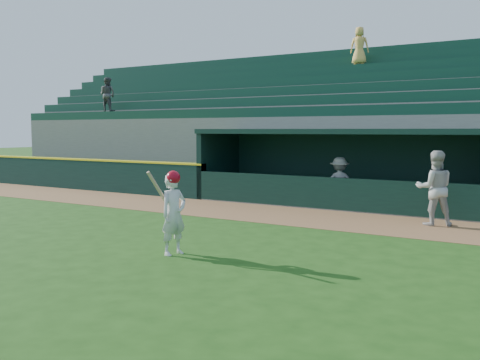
{
  "coord_description": "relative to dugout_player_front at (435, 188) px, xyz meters",
  "views": [
    {
      "loc": [
        6.24,
        -8.63,
        2.42
      ],
      "look_at": [
        0.0,
        1.6,
        1.3
      ],
      "focal_mm": 40.0,
      "sensor_mm": 36.0,
      "label": 1
    }
  ],
  "objects": [
    {
      "name": "ground",
      "position": [
        -3.45,
        -5.44,
        -0.95
      ],
      "size": [
        120.0,
        120.0,
        0.0
      ],
      "primitive_type": "plane",
      "color": "#1D4511",
      "rests_on": "ground"
    },
    {
      "name": "warning_track",
      "position": [
        -3.45,
        -0.54,
        -0.95
      ],
      "size": [
        40.0,
        3.0,
        0.01
      ],
      "primitive_type": "cube",
      "color": "brown",
      "rests_on": "ground"
    },
    {
      "name": "field_wall_left",
      "position": [
        -15.7,
        1.11,
        -0.35
      ],
      "size": [
        15.5,
        0.3,
        1.2
      ],
      "primitive_type": "cube",
      "color": "black",
      "rests_on": "ground"
    },
    {
      "name": "wall_stripe_left",
      "position": [
        -15.7,
        1.11,
        0.28
      ],
      "size": [
        15.5,
        0.32,
        0.06
      ],
      "primitive_type": "cube",
      "color": "yellow",
      "rests_on": "field_wall_left"
    },
    {
      "name": "dugout_player_front",
      "position": [
        0.0,
        0.0,
        0.0
      ],
      "size": [
        1.14,
        1.03,
        1.91
      ],
      "primitive_type": "imported",
      "rotation": [
        0.0,
        0.0,
        3.54
      ],
      "color": "#ABABA6",
      "rests_on": "ground"
    },
    {
      "name": "dugout_player_inside",
      "position": [
        -3.18,
        1.69,
        -0.16
      ],
      "size": [
        1.17,
        0.96,
        1.58
      ],
      "primitive_type": "imported",
      "rotation": [
        0.0,
        0.0,
        3.57
      ],
      "color": "gray",
      "rests_on": "ground"
    },
    {
      "name": "dugout",
      "position": [
        -3.45,
        2.57,
        0.4
      ],
      "size": [
        9.4,
        2.8,
        2.46
      ],
      "color": "#63635E",
      "rests_on": "ground"
    },
    {
      "name": "stands",
      "position": [
        -3.41,
        7.14,
        1.45
      ],
      "size": [
        34.5,
        6.28,
        7.6
      ],
      "color": "slate",
      "rests_on": "ground"
    },
    {
      "name": "batter_at_plate",
      "position": [
        -3.66,
        -5.98,
        -0.12
      ],
      "size": [
        0.54,
        0.79,
        1.66
      ],
      "color": "silver",
      "rests_on": "ground"
    }
  ]
}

